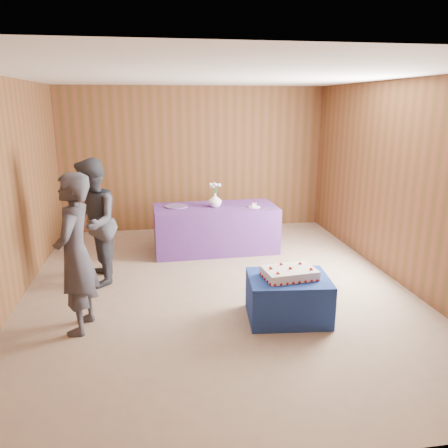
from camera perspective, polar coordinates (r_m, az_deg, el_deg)
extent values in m
plane|color=gray|center=(5.89, -0.93, -8.41)|extent=(6.00, 6.00, 0.00)
cube|color=brown|center=(8.43, -3.93, 8.41)|extent=(5.00, 0.04, 2.70)
cube|color=brown|center=(2.66, 8.31, -7.68)|extent=(5.00, 0.04, 2.70)
cube|color=brown|center=(5.70, -26.76, 3.34)|extent=(0.04, 6.00, 2.70)
cube|color=brown|center=(6.33, 22.09, 4.94)|extent=(0.04, 6.00, 2.70)
cube|color=white|center=(5.39, -1.06, 18.82)|extent=(5.00, 6.00, 0.04)
cube|color=navy|center=(5.09, 8.36, -9.50)|extent=(0.97, 0.79, 0.50)
cube|color=#623187|center=(7.26, -1.12, -0.58)|extent=(2.02, 0.95, 0.75)
cube|color=white|center=(4.97, 8.53, -6.35)|extent=(0.61, 0.44, 0.10)
sphere|color=#AC0D0D|center=(4.72, 6.27, -7.99)|extent=(0.03, 0.03, 0.03)
sphere|color=#AC0D0D|center=(4.95, 12.47, -7.13)|extent=(0.03, 0.03, 0.03)
sphere|color=#AC0D0D|center=(5.05, 4.65, -6.34)|extent=(0.03, 0.03, 0.03)
sphere|color=#AC0D0D|center=(5.26, 10.52, -5.62)|extent=(0.03, 0.03, 0.03)
sphere|color=#AC0D0D|center=(4.80, 7.15, -6.22)|extent=(0.03, 0.03, 0.03)
cone|color=#166328|center=(4.81, 7.42, -6.32)|extent=(0.01, 0.02, 0.02)
sphere|color=#AC0D0D|center=(5.08, 9.75, -5.08)|extent=(0.03, 0.03, 0.03)
cone|color=#166328|center=(5.09, 9.99, -5.18)|extent=(0.01, 0.02, 0.02)
sphere|color=#AC0D0D|center=(4.95, 8.57, -5.60)|extent=(0.03, 0.03, 0.03)
cone|color=#166328|center=(4.96, 8.82, -5.71)|extent=(0.01, 0.02, 0.02)
imported|color=white|center=(7.12, -1.18, 3.14)|extent=(0.28, 0.28, 0.23)
cylinder|color=#316C2B|center=(7.09, -0.93, 4.56)|extent=(0.01, 0.01, 0.13)
sphere|color=#BBA3D3|center=(7.08, -0.55, 5.10)|extent=(0.04, 0.04, 0.04)
cylinder|color=#316C2B|center=(7.10, -0.98, 4.59)|extent=(0.01, 0.01, 0.13)
sphere|color=white|center=(7.12, -0.68, 5.16)|extent=(0.04, 0.04, 0.04)
cylinder|color=#316C2B|center=(7.11, -1.09, 4.60)|extent=(0.01, 0.01, 0.13)
sphere|color=#BBA3D3|center=(7.14, -0.95, 5.19)|extent=(0.04, 0.04, 0.04)
cylinder|color=#316C2B|center=(7.11, -1.22, 4.60)|extent=(0.01, 0.01, 0.13)
sphere|color=white|center=(7.15, -1.28, 5.20)|extent=(0.04, 0.04, 0.04)
cylinder|color=#316C2B|center=(7.11, -1.34, 4.59)|extent=(0.01, 0.01, 0.13)
sphere|color=#BBA3D3|center=(7.13, -1.58, 5.17)|extent=(0.04, 0.04, 0.04)
cylinder|color=#316C2B|center=(7.09, -1.42, 4.57)|extent=(0.01, 0.01, 0.13)
sphere|color=white|center=(7.10, -1.79, 5.12)|extent=(0.04, 0.04, 0.04)
cylinder|color=#316C2B|center=(7.08, -1.44, 4.55)|extent=(0.01, 0.01, 0.13)
sphere|color=#BBA3D3|center=(7.06, -1.83, 5.06)|extent=(0.04, 0.04, 0.04)
cylinder|color=#316C2B|center=(7.06, -1.39, 4.52)|extent=(0.01, 0.01, 0.13)
sphere|color=white|center=(7.02, -1.70, 5.01)|extent=(0.04, 0.04, 0.04)
cylinder|color=#316C2B|center=(7.05, -1.28, 4.51)|extent=(0.01, 0.01, 0.13)
sphere|color=#BBA3D3|center=(7.00, -1.43, 4.97)|extent=(0.04, 0.04, 0.04)
cylinder|color=#316C2B|center=(7.05, -1.15, 4.51)|extent=(0.01, 0.01, 0.13)
sphere|color=white|center=(6.99, -1.10, 4.97)|extent=(0.04, 0.04, 0.04)
cylinder|color=#316C2B|center=(7.06, -1.03, 4.52)|extent=(0.01, 0.01, 0.13)
sphere|color=#BBA3D3|center=(7.01, -0.79, 4.99)|extent=(0.04, 0.04, 0.04)
cylinder|color=#316C2B|center=(7.07, -0.94, 4.54)|extent=(0.01, 0.01, 0.13)
sphere|color=white|center=(7.04, -0.58, 5.04)|extent=(0.04, 0.04, 0.04)
cylinder|color=#694891|center=(7.18, -6.26, 2.31)|extent=(0.40, 0.40, 0.02)
cylinder|color=white|center=(7.12, 4.00, 2.24)|extent=(0.19, 0.19, 0.01)
cube|color=white|center=(7.12, 4.01, 2.52)|extent=(0.08, 0.07, 0.06)
sphere|color=#AC0D0D|center=(7.09, 4.05, 2.81)|extent=(0.02, 0.02, 0.02)
cube|color=#BBBABF|center=(7.02, 5.03, 1.97)|extent=(0.26, 0.08, 0.00)
imported|color=#36343E|center=(4.83, -18.86, -3.78)|extent=(0.50, 0.68, 1.73)
imported|color=#363741|center=(6.04, -16.83, 0.11)|extent=(0.72, 0.89, 1.71)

